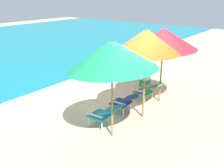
{
  "coord_description": "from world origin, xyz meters",
  "views": [
    {
      "loc": [
        -5.42,
        -3.66,
        3.26
      ],
      "look_at": [
        0.0,
        0.49,
        0.75
      ],
      "focal_mm": 39.69,
      "sensor_mm": 36.0,
      "label": 1
    }
  ],
  "objects_px": {
    "lounge_chair_center": "(126,100)",
    "beach_umbrella_right": "(163,39)",
    "beach_umbrella_left": "(112,55)",
    "beach_umbrella_center": "(146,41)",
    "lounge_chair_right": "(148,90)",
    "cooler_box": "(145,81)",
    "lounge_chair_left": "(106,113)"
  },
  "relations": [
    {
      "from": "beach_umbrella_left",
      "to": "cooler_box",
      "type": "relative_size",
      "value": 4.55
    },
    {
      "from": "beach_umbrella_right",
      "to": "cooler_box",
      "type": "relative_size",
      "value": 4.83
    },
    {
      "from": "lounge_chair_left",
      "to": "lounge_chair_right",
      "type": "height_order",
      "value": "same"
    },
    {
      "from": "beach_umbrella_left",
      "to": "beach_umbrella_center",
      "type": "xyz_separation_m",
      "value": [
        1.31,
        -0.07,
        0.11
      ]
    },
    {
      "from": "lounge_chair_center",
      "to": "beach_umbrella_right",
      "type": "height_order",
      "value": "beach_umbrella_right"
    },
    {
      "from": "lounge_chair_center",
      "to": "beach_umbrella_left",
      "type": "distance_m",
      "value": 2.06
    },
    {
      "from": "lounge_chair_center",
      "to": "cooler_box",
      "type": "height_order",
      "value": "lounge_chair_center"
    },
    {
      "from": "beach_umbrella_left",
      "to": "beach_umbrella_center",
      "type": "relative_size",
      "value": 0.98
    },
    {
      "from": "beach_umbrella_right",
      "to": "beach_umbrella_center",
      "type": "bearing_deg",
      "value": -173.98
    },
    {
      "from": "cooler_box",
      "to": "lounge_chair_left",
      "type": "bearing_deg",
      "value": -166.72
    },
    {
      "from": "beach_umbrella_center",
      "to": "beach_umbrella_right",
      "type": "relative_size",
      "value": 0.96
    },
    {
      "from": "lounge_chair_right",
      "to": "beach_umbrella_center",
      "type": "xyz_separation_m",
      "value": [
        -1.0,
        -0.42,
        1.72
      ]
    },
    {
      "from": "beach_umbrella_left",
      "to": "beach_umbrella_right",
      "type": "height_order",
      "value": "beach_umbrella_left"
    },
    {
      "from": "lounge_chair_left",
      "to": "lounge_chair_right",
      "type": "bearing_deg",
      "value": -1.45
    },
    {
      "from": "lounge_chair_center",
      "to": "lounge_chair_right",
      "type": "distance_m",
      "value": 1.1
    },
    {
      "from": "lounge_chair_left",
      "to": "cooler_box",
      "type": "distance_m",
      "value": 3.43
    },
    {
      "from": "beach_umbrella_center",
      "to": "lounge_chair_center",
      "type": "bearing_deg",
      "value": 100.74
    },
    {
      "from": "lounge_chair_left",
      "to": "lounge_chair_center",
      "type": "bearing_deg",
      "value": 1.65
    },
    {
      "from": "beach_umbrella_right",
      "to": "lounge_chair_right",
      "type": "bearing_deg",
      "value": 129.81
    },
    {
      "from": "lounge_chair_center",
      "to": "beach_umbrella_left",
      "type": "xyz_separation_m",
      "value": [
        -1.21,
        -0.43,
        1.61
      ]
    },
    {
      "from": "lounge_chair_left",
      "to": "beach_umbrella_right",
      "type": "distance_m",
      "value": 2.82
    },
    {
      "from": "lounge_chair_right",
      "to": "beach_umbrella_left",
      "type": "xyz_separation_m",
      "value": [
        -2.31,
        -0.35,
        1.61
      ]
    },
    {
      "from": "lounge_chair_left",
      "to": "lounge_chair_center",
      "type": "distance_m",
      "value": 0.96
    },
    {
      "from": "beach_umbrella_left",
      "to": "lounge_chair_left",
      "type": "bearing_deg",
      "value": 57.8
    },
    {
      "from": "lounge_chair_right",
      "to": "beach_umbrella_left",
      "type": "distance_m",
      "value": 2.84
    },
    {
      "from": "lounge_chair_left",
      "to": "beach_umbrella_left",
      "type": "xyz_separation_m",
      "value": [
        -0.25,
        -0.4,
        1.61
      ]
    },
    {
      "from": "lounge_chair_left",
      "to": "beach_umbrella_center",
      "type": "xyz_separation_m",
      "value": [
        1.06,
        -0.47,
        1.72
      ]
    },
    {
      "from": "lounge_chair_center",
      "to": "lounge_chair_right",
      "type": "xyz_separation_m",
      "value": [
        1.1,
        -0.08,
        0.0
      ]
    },
    {
      "from": "beach_umbrella_left",
      "to": "beach_umbrella_center",
      "type": "height_order",
      "value": "beach_umbrella_center"
    },
    {
      "from": "lounge_chair_center",
      "to": "cooler_box",
      "type": "distance_m",
      "value": 2.49
    },
    {
      "from": "lounge_chair_center",
      "to": "cooler_box",
      "type": "bearing_deg",
      "value": 17.77
    },
    {
      "from": "lounge_chair_right",
      "to": "lounge_chair_center",
      "type": "bearing_deg",
      "value": 175.83
    }
  ]
}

